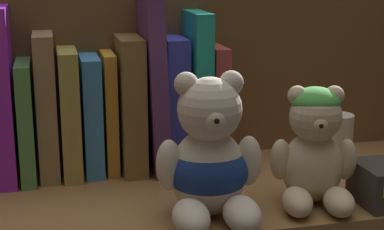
{
  "coord_description": "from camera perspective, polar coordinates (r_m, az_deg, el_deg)",
  "views": [
    {
      "loc": [
        -20.63,
        -73.32,
        31.26
      ],
      "look_at": [
        -3.15,
        0.0,
        12.12
      ],
      "focal_mm": 56.85,
      "sensor_mm": 36.0,
      "label": 1
    }
  ],
  "objects": [
    {
      "name": "shelf_board",
      "position": [
        0.82,
        2.16,
        -7.43
      ],
      "size": [
        76.3,
        28.67,
        2.0
      ],
      "primitive_type": "cube",
      "color": "olive",
      "rests_on": "ground"
    },
    {
      "name": "shelf_back_panel",
      "position": [
        0.92,
        -0.25,
        3.98
      ],
      "size": [
        78.7,
        1.2,
        29.68
      ],
      "primitive_type": "cube",
      "color": "brown",
      "rests_on": "ground"
    },
    {
      "name": "book_3",
      "position": [
        0.87,
        -17.35,
        1.98
      ],
      "size": [
        2.99,
        13.96,
        23.62
      ],
      "primitive_type": "cube",
      "color": "purple",
      "rests_on": "shelf_board"
    },
    {
      "name": "book_4",
      "position": [
        0.87,
        -15.26,
        -0.27
      ],
      "size": [
        1.99,
        13.74,
        16.26
      ],
      "primitive_type": "cube",
      "color": "#4B8849",
      "rests_on": "shelf_board"
    },
    {
      "name": "book_5",
      "position": [
        0.87,
        -13.51,
        1.0
      ],
      "size": [
        2.67,
        11.68,
        19.92
      ],
      "primitive_type": "cube",
      "color": "olive",
      "rests_on": "shelf_board"
    },
    {
      "name": "book_6",
      "position": [
        0.87,
        -11.45,
        0.4
      ],
      "size": [
        2.57,
        12.83,
        17.67
      ],
      "primitive_type": "cube",
      "color": "olive",
      "rests_on": "shelf_board"
    },
    {
      "name": "book_7",
      "position": [
        0.87,
        -9.46,
        0.16
      ],
      "size": [
        2.55,
        10.96,
        16.57
      ],
      "primitive_type": "cube",
      "color": "#387FC1",
      "rests_on": "shelf_board"
    },
    {
      "name": "book_8",
      "position": [
        0.88,
        -7.8,
        0.37
      ],
      "size": [
        1.67,
        9.49,
        16.94
      ],
      "primitive_type": "cube",
      "color": "gold",
      "rests_on": "shelf_board"
    },
    {
      "name": "book_9",
      "position": [
        0.88,
        -5.92,
        1.19
      ],
      "size": [
        3.28,
        13.11,
        19.17
      ],
      "primitive_type": "cube",
      "color": "brown",
      "rests_on": "shelf_board"
    },
    {
      "name": "book_10",
      "position": [
        0.87,
        -3.85,
        3.02
      ],
      "size": [
        3.27,
        14.76,
        24.62
      ],
      "primitive_type": "cube",
      "rotation": [
        0.0,
        -0.04,
        0.0
      ],
      "color": "#532F64",
      "rests_on": "shelf_board"
    },
    {
      "name": "book_11",
      "position": [
        0.89,
        -1.78,
        1.29
      ],
      "size": [
        3.18,
        9.51,
        18.78
      ],
      "primitive_type": "cube",
      "color": "#3A3FB8",
      "rests_on": "shelf_board"
    },
    {
      "name": "book_12",
      "position": [
        0.89,
        0.3,
        2.54
      ],
      "size": [
        2.54,
        12.23,
        22.41
      ],
      "primitive_type": "cube",
      "color": "teal",
      "rests_on": "shelf_board"
    },
    {
      "name": "book_13",
      "position": [
        0.9,
        2.04,
        1.08
      ],
      "size": [
        2.22,
        10.55,
        17.44
      ],
      "primitive_type": "cube",
      "color": "#AA3D3D",
      "rests_on": "shelf_board"
    },
    {
      "name": "teddy_bear_larger",
      "position": [
        0.7,
        1.65,
        -4.37
      ],
      "size": [
        12.63,
        13.24,
        17.24
      ],
      "color": "beige",
      "rests_on": "shelf_board"
    },
    {
      "name": "teddy_bear_smaller",
      "position": [
        0.76,
        11.4,
        -3.16
      ],
      "size": [
        11.19,
        11.53,
        14.76
      ],
      "color": "beige",
      "rests_on": "shelf_board"
    },
    {
      "name": "pillar_candle",
      "position": [
        0.9,
        13.39,
        -2.4
      ],
      "size": [
        4.64,
        4.64,
        7.94
      ],
      "primitive_type": "cylinder",
      "color": "silver",
      "rests_on": "shelf_board"
    }
  ]
}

